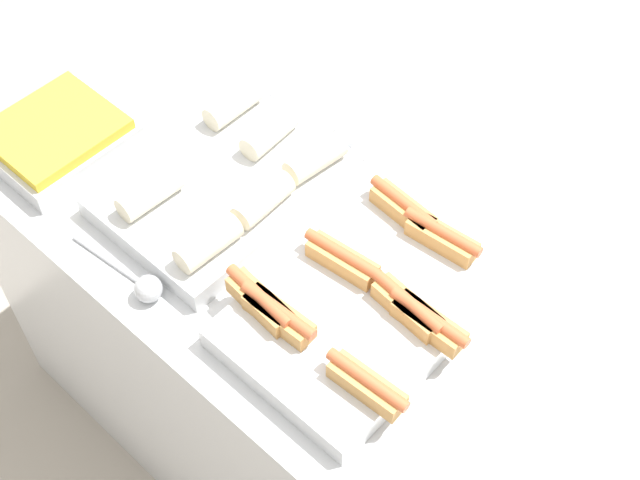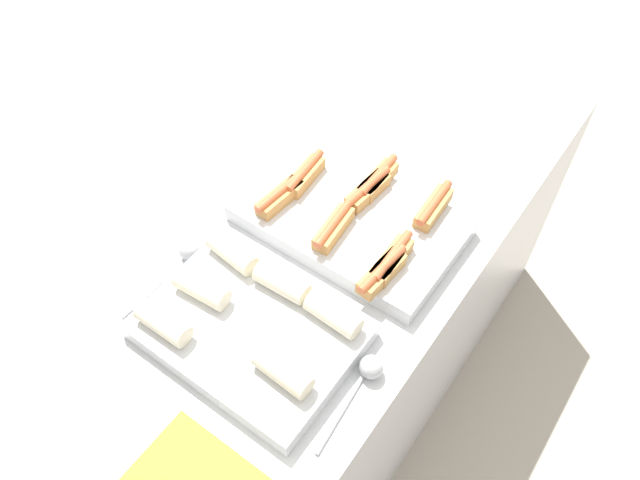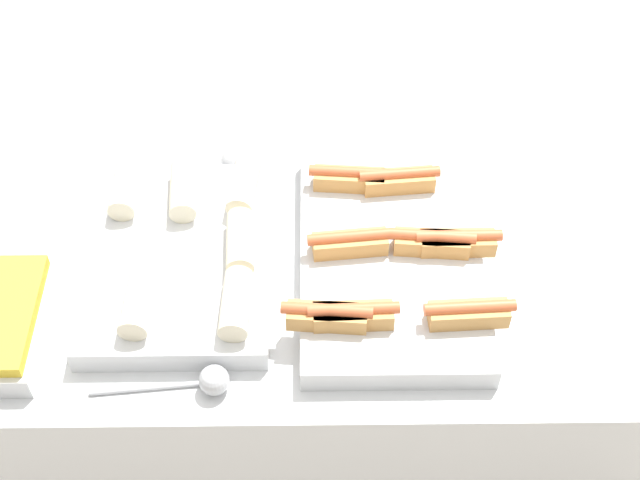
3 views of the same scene
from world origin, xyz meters
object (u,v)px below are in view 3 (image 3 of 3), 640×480
object	(u,v)px
tray_wraps	(184,254)
serving_spoon_far	(227,162)
tray_hotdogs	(390,257)
serving_spoon_near	(206,381)

from	to	relation	value
tray_wraps	serving_spoon_far	xyz separation A→B (m)	(0.07, 0.26, -0.01)
tray_wraps	tray_hotdogs	bearing A→B (deg)	-1.35
tray_wraps	serving_spoon_near	xyz separation A→B (m)	(0.06, -0.27, -0.01)
serving_spoon_near	serving_spoon_far	distance (m)	0.54
serving_spoon_near	serving_spoon_far	xyz separation A→B (m)	(0.00, 0.54, -0.00)
tray_hotdogs	serving_spoon_far	bearing A→B (deg)	140.16
tray_hotdogs	tray_wraps	bearing A→B (deg)	178.65
tray_hotdogs	serving_spoon_near	bearing A→B (deg)	-141.35
serving_spoon_near	serving_spoon_far	world-z (taller)	same
tray_hotdogs	serving_spoon_near	xyz separation A→B (m)	(-0.33, -0.26, -0.01)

